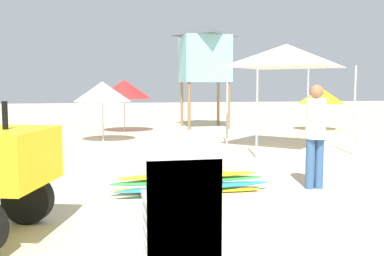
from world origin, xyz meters
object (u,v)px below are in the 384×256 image
object	(u,v)px
traffic_cone_near	(5,169)
lifeguard_near_center	(315,129)
stacked_plastic_chairs	(181,224)
lifeguard_tower	(205,53)
beach_umbrella_mid	(321,96)
popup_canopy	(286,56)
beach_umbrella_far	(124,89)
surfboard_pile	(189,183)
beach_umbrella_left	(102,92)

from	to	relation	value
traffic_cone_near	lifeguard_near_center	bearing A→B (deg)	-15.42
stacked_plastic_chairs	lifeguard_tower	distance (m)	14.84
traffic_cone_near	beach_umbrella_mid	bearing A→B (deg)	36.91
popup_canopy	beach_umbrella_far	bearing A→B (deg)	126.57
lifeguard_near_center	lifeguard_tower	world-z (taller)	lifeguard_tower
lifeguard_tower	beach_umbrella_mid	distance (m)	4.77
surfboard_pile	popup_canopy	distance (m)	5.87
popup_canopy	traffic_cone_near	bearing A→B (deg)	-155.36
lifeguard_tower	traffic_cone_near	distance (m)	11.14
stacked_plastic_chairs	popup_canopy	size ratio (longest dim) A/B	0.47
lifeguard_near_center	lifeguard_tower	size ratio (longest dim) A/B	0.41
stacked_plastic_chairs	beach_umbrella_far	size ratio (longest dim) A/B	0.66
popup_canopy	beach_umbrella_mid	xyz separation A→B (m)	(3.29, 4.33, -1.13)
surfboard_pile	traffic_cone_near	distance (m)	3.22
lifeguard_tower	beach_umbrella_left	distance (m)	5.69
beach_umbrella_mid	stacked_plastic_chairs	bearing A→B (deg)	-121.36
popup_canopy	beach_umbrella_left	xyz separation A→B (m)	(-4.71, 2.54, -0.94)
stacked_plastic_chairs	popup_canopy	distance (m)	9.13
stacked_plastic_chairs	traffic_cone_near	xyz separation A→B (m)	(-2.16, 5.03, -0.50)
surfboard_pile	lifeguard_near_center	world-z (taller)	lifeguard_near_center
surfboard_pile	beach_umbrella_mid	bearing A→B (deg)	51.91
lifeguard_tower	beach_umbrella_far	xyz separation A→B (m)	(-3.24, -0.98, -1.41)
surfboard_pile	beach_umbrella_left	xyz separation A→B (m)	(-1.31, 6.75, 1.33)
lifeguard_near_center	beach_umbrella_left	world-z (taller)	beach_umbrella_left
lifeguard_tower	beach_umbrella_mid	xyz separation A→B (m)	(4.01, -1.99, -1.64)
lifeguard_tower	beach_umbrella_far	size ratio (longest dim) A/B	2.09
beach_umbrella_mid	lifeguard_near_center	bearing A→B (deg)	-118.30
surfboard_pile	traffic_cone_near	world-z (taller)	traffic_cone_near
lifeguard_near_center	lifeguard_tower	bearing A→B (deg)	86.59
popup_canopy	lifeguard_tower	distance (m)	6.38
surfboard_pile	lifeguard_near_center	bearing A→B (deg)	-2.19
lifeguard_near_center	stacked_plastic_chairs	bearing A→B (deg)	-127.83
stacked_plastic_chairs	surfboard_pile	xyz separation A→B (m)	(0.78, 3.73, -0.58)
beach_umbrella_left	beach_umbrella_mid	world-z (taller)	beach_umbrella_left
surfboard_pile	popup_canopy	xyz separation A→B (m)	(3.40, 4.21, 2.28)
popup_canopy	lifeguard_tower	world-z (taller)	lifeguard_tower
stacked_plastic_chairs	lifeguard_near_center	world-z (taller)	lifeguard_near_center
beach_umbrella_mid	traffic_cone_near	xyz separation A→B (m)	(-9.63, -7.24, -1.07)
beach_umbrella_left	traffic_cone_near	xyz separation A→B (m)	(-1.63, -5.45, -1.25)
surfboard_pile	popup_canopy	size ratio (longest dim) A/B	0.93
beach_umbrella_left	beach_umbrella_mid	bearing A→B (deg)	12.58
stacked_plastic_chairs	beach_umbrella_far	world-z (taller)	beach_umbrella_far
stacked_plastic_chairs	beach_umbrella_left	bearing A→B (deg)	92.89
lifeguard_near_center	popup_canopy	distance (m)	4.73
beach_umbrella_mid	traffic_cone_near	bearing A→B (deg)	-143.09
beach_umbrella_far	lifeguard_near_center	bearing A→B (deg)	-74.85
traffic_cone_near	beach_umbrella_left	bearing A→B (deg)	73.33
popup_canopy	beach_umbrella_far	xyz separation A→B (m)	(-3.95, 5.33, -0.89)
lifeguard_near_center	beach_umbrella_far	bearing A→B (deg)	105.15
lifeguard_near_center	popup_canopy	xyz separation A→B (m)	(1.35, 4.29, 1.47)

